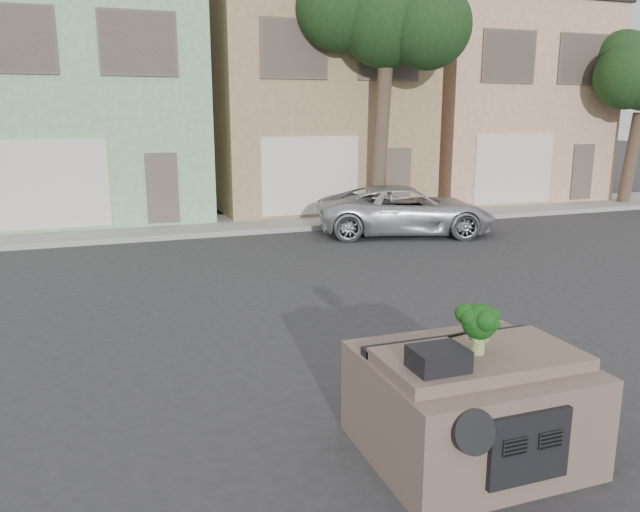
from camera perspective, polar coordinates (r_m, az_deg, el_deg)
ground_plane at (r=9.14m, az=2.91°, el=-8.48°), size 120.00×120.00×0.00m
sidewalk at (r=18.93m, az=-9.39°, el=2.81°), size 40.00×3.00×0.15m
townhouse_mint at (r=22.36m, az=-20.80°, el=13.22°), size 7.20×8.20×7.55m
townhouse_tan at (r=23.52m, az=-1.67°, el=13.97°), size 7.20×8.20×7.55m
townhouse_beige at (r=26.81m, az=14.19°, el=13.46°), size 7.20×8.20×7.55m
silver_pickup at (r=17.80m, az=7.77°, el=1.99°), size 5.37×3.56×1.37m
tree_near at (r=19.53m, az=5.67°, el=15.53°), size 4.40×4.00×8.50m
tree_far at (r=25.43m, az=26.83°, el=10.80°), size 3.20×3.00×6.00m
car_dashboard at (r=6.49m, az=13.45°, el=-12.76°), size 2.00×1.80×1.12m
instrument_hump at (r=5.67m, az=10.75°, el=-9.21°), size 0.48×0.38×0.20m
wiper_arm at (r=6.71m, az=13.95°, el=-6.64°), size 0.69×0.15×0.02m
broccoli at (r=6.05m, az=14.33°, el=-6.45°), size 0.45×0.45×0.49m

